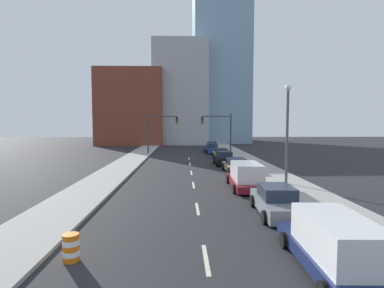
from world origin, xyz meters
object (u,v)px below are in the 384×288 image
object	(u,v)px
traffic_signal_left	(157,128)
box_truck_navy	(336,246)
sedan_gray	(276,202)
sedan_black	(224,159)
box_truck_maroon	(246,176)
sedan_yellow	(221,154)
traffic_signal_right	(222,128)
sedan_blue	(212,149)
traffic_barrel	(71,248)
street_lamp	(287,127)
sedan_silver	(212,146)
sedan_tan	(236,166)

from	to	relation	value
traffic_signal_left	box_truck_navy	world-z (taller)	traffic_signal_left
sedan_gray	sedan_black	distance (m)	18.57
traffic_signal_left	box_truck_maroon	world-z (taller)	traffic_signal_left
box_truck_navy	sedan_gray	bearing A→B (deg)	91.75
sedan_yellow	box_truck_maroon	bearing A→B (deg)	-92.60
traffic_signal_left	box_truck_navy	size ratio (longest dim) A/B	1.07
box_truck_navy	sedan_yellow	size ratio (longest dim) A/B	1.27
sedan_yellow	traffic_signal_right	bearing A→B (deg)	80.37
sedan_yellow	sedan_blue	bearing A→B (deg)	94.71
traffic_signal_right	sedan_yellow	distance (m)	6.23
box_truck_maroon	sedan_yellow	xyz separation A→B (m)	(0.56, 18.73, -0.27)
sedan_blue	sedan_black	bearing A→B (deg)	-91.78
traffic_barrel	street_lamp	size ratio (longest dim) A/B	0.12
sedan_gray	traffic_signal_right	bearing A→B (deg)	90.15
box_truck_maroon	sedan_blue	distance (m)	25.24
traffic_barrel	sedan_blue	world-z (taller)	sedan_blue
sedan_yellow	sedan_gray	bearing A→B (deg)	-91.59
sedan_yellow	sedan_silver	size ratio (longest dim) A/B	1.06
traffic_signal_left	sedan_gray	size ratio (longest dim) A/B	1.28
sedan_tan	sedan_blue	world-z (taller)	sedan_blue
sedan_black	sedan_yellow	world-z (taller)	sedan_black
box_truck_maroon	sedan_black	world-z (taller)	box_truck_maroon
traffic_signal_left	sedan_black	xyz separation A→B (m)	(8.61, -11.59, -3.33)
sedan_tan	sedan_black	bearing A→B (deg)	92.13
sedan_tan	sedan_yellow	size ratio (longest dim) A/B	0.99
sedan_gray	sedan_tan	size ratio (longest dim) A/B	1.06
street_lamp	sedan_silver	world-z (taller)	street_lamp
sedan_gray	sedan_blue	distance (m)	31.50
street_lamp	traffic_signal_right	bearing A→B (deg)	94.73
traffic_barrel	sedan_black	distance (m)	25.06
box_truck_maroon	sedan_black	xyz separation A→B (m)	(0.07, 12.31, -0.20)
traffic_barrel	sedan_black	world-z (taller)	sedan_black
box_truck_maroon	sedan_blue	bearing A→B (deg)	91.54
sedan_yellow	traffic_signal_left	bearing A→B (deg)	149.51
traffic_barrel	box_truck_maroon	world-z (taller)	box_truck_maroon
street_lamp	sedan_blue	distance (m)	24.86
traffic_signal_right	sedan_silver	world-z (taller)	traffic_signal_right
sedan_black	sedan_yellow	size ratio (longest dim) A/B	0.94
traffic_signal_left	sedan_gray	xyz separation A→B (m)	(8.79, -30.15, -3.33)
sedan_gray	sedan_yellow	size ratio (longest dim) A/B	1.05
traffic_signal_right	sedan_black	bearing A→B (deg)	-96.29
sedan_tan	sedan_blue	xyz separation A→B (m)	(-0.60, 18.00, 0.07)
traffic_signal_left	sedan_yellow	size ratio (longest dim) A/B	1.35
traffic_signal_left	sedan_yellow	world-z (taller)	traffic_signal_left
traffic_barrel	sedan_silver	size ratio (longest dim) A/B	0.22
sedan_blue	sedan_silver	xyz separation A→B (m)	(0.54, 5.33, -0.03)
traffic_barrel	sedan_yellow	world-z (taller)	sedan_yellow
sedan_tan	box_truck_maroon	bearing A→B (deg)	-97.04
traffic_barrel	sedan_tan	bearing A→B (deg)	64.02
traffic_barrel	sedan_blue	distance (m)	37.43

